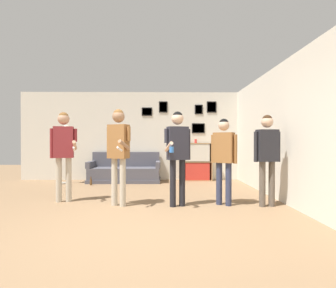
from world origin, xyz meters
The scene contains 13 objects.
ground_plane centered at (0.00, 0.00, 0.00)m, with size 20.00×20.00×0.00m, color #846647.
wall_back centered at (0.01, 4.71, 1.36)m, with size 7.86×0.08×2.70m.
wall_right centered at (2.76, 2.34, 1.35)m, with size 0.06×7.08×2.70m.
couch centered at (-0.69, 4.29, 0.28)m, with size 2.07×0.80×0.86m.
bookshelf centered at (1.46, 4.49, 0.56)m, with size 0.88×0.30×1.13m.
floor_lamp centered at (-2.40, 3.93, 1.28)m, with size 0.40×0.43×1.64m.
person_player_foreground_left centered at (-1.49, 1.72, 1.08)m, with size 0.55×0.44×1.74m.
person_player_foreground_center centered at (-0.36, 1.39, 1.09)m, with size 0.46×0.59×1.76m.
person_watcher_holding_cup centered at (0.71, 1.33, 1.06)m, with size 0.48×0.52×1.72m.
person_spectator_near_bookshelf centered at (1.57, 1.42, 0.97)m, with size 0.43×0.36×1.59m.
person_spectator_far_right centered at (2.33, 1.31, 1.01)m, with size 0.50×0.24×1.65m.
bottle_on_floor centered at (-1.51, 3.68, 0.09)m, with size 0.06×0.06×0.23m.
drinking_cup centered at (1.41, 4.49, 1.19)m, with size 0.07×0.07×0.12m.
Camera 1 is at (0.48, -3.39, 1.16)m, focal length 28.00 mm.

